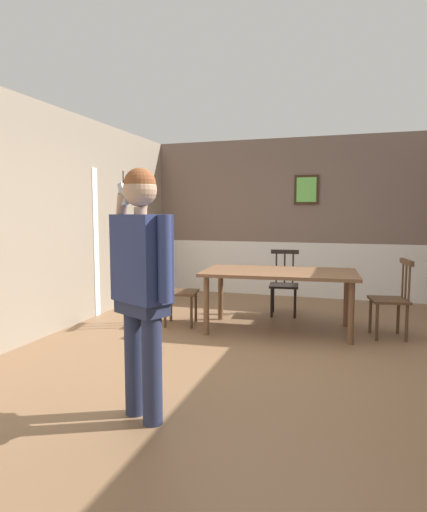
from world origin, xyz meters
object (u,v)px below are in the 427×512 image
(chair_by_doorway, at_px, (178,289))
(chair_at_table_head, at_px, (284,284))
(chair_near_window, at_px, (392,299))
(dining_table, at_px, (279,277))
(person_figure, at_px, (142,275))

(chair_by_doorway, distance_m, chair_at_table_head, 1.59)
(chair_near_window, distance_m, chair_by_doorway, 2.64)
(dining_table, relative_size, chair_at_table_head, 2.07)
(person_figure, bearing_deg, chair_by_doorway, -45.95)
(chair_by_doorway, xyz_separation_m, person_figure, (0.77, -2.52, 0.57))
(chair_by_doorway, height_order, person_figure, person_figure)
(chair_near_window, relative_size, chair_by_doorway, 0.93)
(chair_by_doorway, bearing_deg, person_figure, 6.52)
(chair_near_window, height_order, chair_at_table_head, chair_at_table_head)
(dining_table, bearing_deg, chair_at_table_head, 94.19)
(dining_table, bearing_deg, person_figure, -101.90)
(chair_near_window, distance_m, person_figure, 3.35)
(dining_table, distance_m, person_figure, 2.71)
(chair_by_doorway, height_order, chair_at_table_head, chair_by_doorway)
(chair_near_window, distance_m, chair_at_table_head, 1.59)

